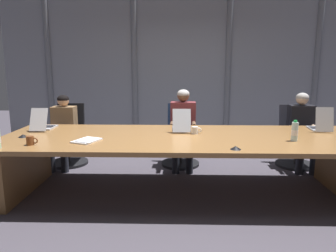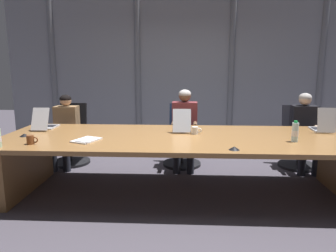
{
  "view_description": "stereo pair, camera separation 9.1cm",
  "coord_description": "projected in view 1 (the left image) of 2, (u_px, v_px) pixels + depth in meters",
  "views": [
    {
      "loc": [
        -0.07,
        -3.66,
        1.56
      ],
      "look_at": [
        -0.18,
        0.13,
        0.83
      ],
      "focal_mm": 33.5,
      "sensor_mm": 36.0,
      "label": 1
    },
    {
      "loc": [
        0.02,
        -3.66,
        1.56
      ],
      "look_at": [
        -0.18,
        0.13,
        0.83
      ],
      "focal_mm": 33.5,
      "sensor_mm": 36.0,
      "label": 2
    }
  ],
  "objects": [
    {
      "name": "coffee_mug_far",
      "position": [
        31.0,
        141.0,
        3.33
      ],
      "size": [
        0.12,
        0.08,
        0.1
      ],
      "color": "brown",
      "rests_on": "conference_table"
    },
    {
      "name": "office_chair_left_mid",
      "position": [
        181.0,
        142.0,
        4.99
      ],
      "size": [
        0.6,
        0.6,
        0.96
      ],
      "rotation": [
        0.0,
        0.0,
        -1.61
      ],
      "color": "navy",
      "rests_on": "ground_plane"
    },
    {
      "name": "laptop_center",
      "position": [
        320.0,
        126.0,
        4.08
      ],
      "size": [
        0.25,
        0.41,
        0.32
      ],
      "rotation": [
        0.0,
        0.0,
        1.49
      ],
      "color": "#A8ADB7",
      "rests_on": "conference_table"
    },
    {
      "name": "office_chair_center",
      "position": [
        295.0,
        143.0,
        4.94
      ],
      "size": [
        0.6,
        0.6,
        0.94
      ],
      "rotation": [
        0.0,
        0.0,
        -1.56
      ],
      "color": "#2D2D38",
      "rests_on": "ground_plane"
    },
    {
      "name": "ground_plane",
      "position": [
        182.0,
        193.0,
        3.89
      ],
      "size": [
        14.31,
        14.31,
        0.0
      ],
      "primitive_type": "plane",
      "color": "#47424C"
    },
    {
      "name": "person_left_mid",
      "position": [
        183.0,
        124.0,
        4.78
      ],
      "size": [
        0.4,
        0.55,
        1.2
      ],
      "rotation": [
        0.0,
        0.0,
        -1.6
      ],
      "color": "brown",
      "rests_on": "ground_plane"
    },
    {
      "name": "conference_table",
      "position": [
        182.0,
        147.0,
        3.77
      ],
      "size": [
        4.34,
        1.46,
        0.73
      ],
      "color": "olive",
      "rests_on": "ground_plane"
    },
    {
      "name": "laptop_left_mid",
      "position": [
        181.0,
        126.0,
        4.08
      ],
      "size": [
        0.24,
        0.44,
        0.3
      ],
      "rotation": [
        0.0,
        0.0,
        1.59
      ],
      "color": "#A8ADB7",
      "rests_on": "conference_table"
    },
    {
      "name": "spiral_notepad",
      "position": [
        87.0,
        141.0,
        3.5
      ],
      "size": [
        0.32,
        0.37,
        0.03
      ],
      "rotation": [
        0.0,
        0.0,
        -0.4
      ],
      "color": "silver",
      "rests_on": "conference_table"
    },
    {
      "name": "coffee_mug_near",
      "position": [
        195.0,
        130.0,
        3.88
      ],
      "size": [
        0.13,
        0.08,
        0.09
      ],
      "color": "white",
      "rests_on": "conference_table"
    },
    {
      "name": "office_chair_left_end",
      "position": [
        69.0,
        141.0,
        5.04
      ],
      "size": [
        0.6,
        0.6,
        0.96
      ],
      "rotation": [
        0.0,
        0.0,
        -1.56
      ],
      "color": "black",
      "rests_on": "ground_plane"
    },
    {
      "name": "person_center",
      "position": [
        302.0,
        127.0,
        4.73
      ],
      "size": [
        0.38,
        0.55,
        1.16
      ],
      "rotation": [
        0.0,
        0.0,
        -1.61
      ],
      "color": "black",
      "rests_on": "ground_plane"
    },
    {
      "name": "laptop_left_end",
      "position": [
        44.0,
        125.0,
        4.16
      ],
      "size": [
        0.22,
        0.45,
        0.3
      ],
      "rotation": [
        0.0,
        0.0,
        1.58
      ],
      "color": "#BCBCC1",
      "rests_on": "conference_table"
    },
    {
      "name": "person_left_end",
      "position": [
        63.0,
        127.0,
        4.83
      ],
      "size": [
        0.37,
        0.55,
        1.12
      ],
      "rotation": [
        0.0,
        0.0,
        -1.56
      ],
      "color": "olive",
      "rests_on": "ground_plane"
    },
    {
      "name": "conference_mic_left_side",
      "position": [
        236.0,
        148.0,
        3.16
      ],
      "size": [
        0.11,
        0.11,
        0.03
      ],
      "primitive_type": "cone",
      "color": "black",
      "rests_on": "conference_table"
    },
    {
      "name": "water_bottle_secondary",
      "position": [
        295.0,
        132.0,
        3.5
      ],
      "size": [
        0.07,
        0.07,
        0.24
      ],
      "color": "silver",
      "rests_on": "conference_table"
    },
    {
      "name": "curtain_backdrop",
      "position": [
        180.0,
        67.0,
        6.32
      ],
      "size": [
        7.16,
        0.17,
        3.08
      ],
      "color": "gray",
      "rests_on": "ground_plane"
    },
    {
      "name": "conference_mic_middle",
      "position": [
        23.0,
        136.0,
        3.7
      ],
      "size": [
        0.11,
        0.11,
        0.03
      ],
      "primitive_type": "cone",
      "color": "black",
      "rests_on": "conference_table"
    }
  ]
}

